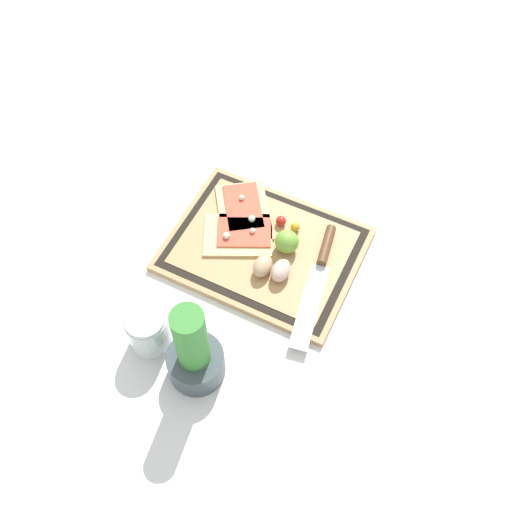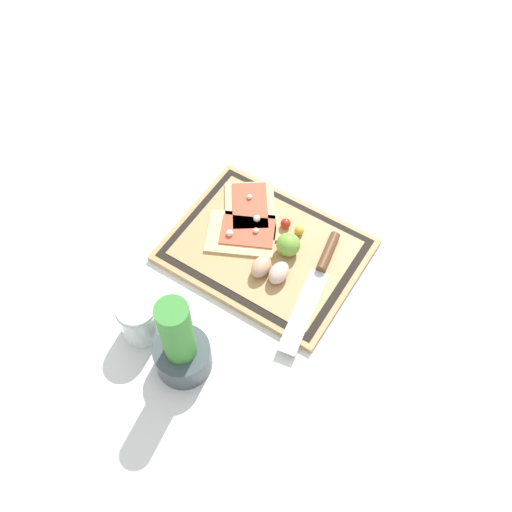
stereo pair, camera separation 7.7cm
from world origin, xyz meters
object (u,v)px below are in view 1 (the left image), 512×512
(pizza_slice_near, at_px, (244,211))
(herb_pot, at_px, (194,354))
(knife, at_px, (321,265))
(cherry_tomato_yellow, at_px, (295,227))
(lime, at_px, (287,242))
(egg_pink, at_px, (281,271))
(sauce_jar, at_px, (149,331))
(cherry_tomato_red, at_px, (281,221))
(pizza_slice_far, at_px, (240,233))
(egg_brown, at_px, (263,266))

(pizza_slice_near, height_order, herb_pot, herb_pot)
(knife, distance_m, cherry_tomato_yellow, 0.11)
(pizza_slice_near, height_order, lime, lime)
(pizza_slice_near, distance_m, egg_pink, 0.19)
(sauce_jar, bearing_deg, egg_pink, -125.10)
(cherry_tomato_red, bearing_deg, pizza_slice_far, 44.10)
(lime, bearing_deg, knife, 173.05)
(pizza_slice_near, relative_size, egg_brown, 3.65)
(egg_brown, bearing_deg, sauce_jar, 60.88)
(cherry_tomato_red, bearing_deg, herb_pot, 89.72)
(egg_pink, bearing_deg, herb_pot, 77.36)
(lime, bearing_deg, egg_brown, 73.57)
(lime, bearing_deg, sauce_jar, 63.65)
(cherry_tomato_red, distance_m, sauce_jar, 0.39)
(pizza_slice_near, xyz_separation_m, cherry_tomato_yellow, (-0.13, -0.01, 0.01))
(pizza_slice_far, relative_size, sauce_jar, 1.84)
(cherry_tomato_red, relative_size, cherry_tomato_yellow, 1.11)
(pizza_slice_far, relative_size, herb_pot, 0.81)
(cherry_tomato_red, height_order, herb_pot, herb_pot)
(knife, bearing_deg, sauce_jar, 51.46)
(lime, distance_m, sauce_jar, 0.35)
(knife, bearing_deg, pizza_slice_far, 0.42)
(egg_brown, height_order, lime, lime)
(egg_brown, distance_m, sauce_jar, 0.28)
(knife, bearing_deg, cherry_tomato_yellow, -35.91)
(egg_brown, height_order, herb_pot, herb_pot)
(pizza_slice_far, height_order, lime, lime)
(egg_pink, relative_size, sauce_jar, 0.55)
(egg_pink, bearing_deg, cherry_tomato_yellow, -80.11)
(egg_pink, distance_m, cherry_tomato_red, 0.14)
(egg_brown, relative_size, sauce_jar, 0.55)
(pizza_slice_near, height_order, cherry_tomato_yellow, pizza_slice_near)
(knife, xyz_separation_m, egg_pink, (0.07, 0.06, 0.01))
(egg_pink, xyz_separation_m, herb_pot, (0.06, 0.26, 0.04))
(egg_pink, xyz_separation_m, lime, (0.02, -0.07, 0.01))
(cherry_tomato_yellow, bearing_deg, sauce_jar, 67.62)
(lime, relative_size, herb_pot, 0.23)
(egg_pink, height_order, herb_pot, herb_pot)
(cherry_tomato_red, bearing_deg, knife, 152.42)
(egg_brown, relative_size, lime, 1.06)
(egg_brown, xyz_separation_m, egg_pink, (-0.04, -0.01, 0.00))
(egg_pink, bearing_deg, pizza_slice_near, -38.20)
(pizza_slice_near, relative_size, lime, 3.87)
(pizza_slice_far, bearing_deg, egg_brown, 144.16)
(cherry_tomato_red, bearing_deg, lime, 125.35)
(egg_brown, distance_m, herb_pot, 0.26)
(knife, xyz_separation_m, lime, (0.09, -0.01, 0.02))
(herb_pot, bearing_deg, lime, -97.09)
(egg_pink, distance_m, lime, 0.07)
(egg_brown, bearing_deg, pizza_slice_far, -35.84)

